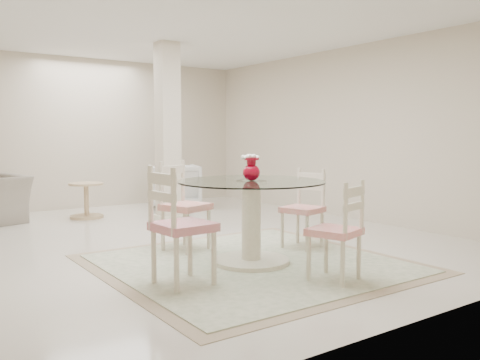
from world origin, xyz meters
TOP-DOWN VIEW (x-y plane):
  - ground at (0.00, 0.00)m, footprint 7.00×7.00m
  - room_shell at (0.00, 0.00)m, footprint 6.02×7.02m
  - column at (0.50, 1.30)m, footprint 0.30×0.30m
  - area_rug at (-0.01, -1.53)m, footprint 2.91×2.91m
  - dining_table at (-0.01, -1.53)m, footprint 1.49×1.49m
  - red_vase at (-0.01, -1.53)m, footprint 0.20×0.17m
  - dining_chair_east at (0.97, -1.27)m, footprint 0.50×0.50m
  - dining_chair_north at (-0.28, -0.55)m, footprint 0.57×0.57m
  - dining_chair_west at (-1.00, -1.79)m, footprint 0.49×0.49m
  - dining_chair_south at (0.26, -2.51)m, footprint 0.51×0.51m
  - armchair_white at (1.27, 2.58)m, footprint 1.08×1.10m
  - side_table at (-0.43, 2.34)m, footprint 0.54×0.54m

SIDE VIEW (x-z plane):
  - ground at x=0.00m, z-range 0.00..0.00m
  - area_rug at x=-0.01m, z-range 0.00..0.02m
  - side_table at x=-0.43m, z-range -0.02..0.54m
  - armchair_white at x=1.27m, z-range 0.00..0.79m
  - dining_table at x=-0.01m, z-range 0.01..0.87m
  - dining_chair_south at x=0.26m, z-range 0.03..1.04m
  - dining_chair_east at x=0.97m, z-range 0.03..1.04m
  - dining_chair_north at x=-0.28m, z-range 0.03..1.16m
  - dining_chair_west at x=-1.00m, z-range 0.03..1.19m
  - red_vase at x=-0.01m, z-range 0.85..1.12m
  - column at x=0.50m, z-range 0.00..2.70m
  - room_shell at x=0.00m, z-range 0.50..3.21m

